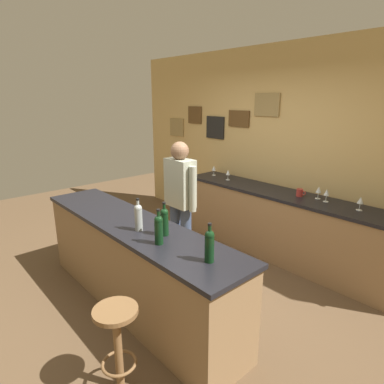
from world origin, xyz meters
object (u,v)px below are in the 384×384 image
wine_glass_b (228,173)px  wine_glass_e (360,201)px  bartender (180,200)px  coffee_mug (300,193)px  wine_bottle_b (164,221)px  wine_bottle_d (209,245)px  wine_glass_c (319,190)px  bar_stool (117,336)px  wine_bottle_c (159,229)px  wine_glass_a (214,168)px  wine_bottle_a (138,216)px  wine_glass_d (327,193)px

wine_glass_b → wine_glass_e: (1.90, 0.05, 0.00)m
bartender → coffee_mug: size_ratio=12.96×
wine_bottle_b → wine_bottle_d: size_ratio=1.00×
wine_glass_c → bar_stool: bearing=-89.8°
wine_bottle_d → wine_glass_b: (-1.65, 2.04, -0.05)m
wine_glass_b → wine_bottle_d: bearing=-50.9°
bar_stool → coffee_mug: coffee_mug is taller
wine_bottle_c → wine_glass_a: size_ratio=1.97×
bar_stool → wine_bottle_c: bearing=112.7°
bartender → wine_glass_c: bearing=53.2°
bartender → wine_bottle_a: bartender is taller
wine_glass_c → coffee_mug: 0.23m
wine_bottle_d → wine_glass_b: 2.62m
coffee_mug → wine_bottle_c: bearing=-90.5°
wine_glass_c → wine_bottle_a: bearing=-104.9°
wine_bottle_a → wine_glass_c: size_ratio=1.97×
bar_stool → wine_glass_c: (-0.01, 2.80, 0.55)m
wine_bottle_a → wine_bottle_d: size_ratio=1.00×
wine_glass_d → wine_bottle_a: bearing=-108.1°
bartender → coffee_mug: 1.51m
bartender → bar_stool: 1.83m
wine_bottle_b → wine_glass_c: bearing=80.7°
wine_bottle_a → wine_glass_c: bearing=75.1°
wine_bottle_c → wine_bottle_d: bearing=10.7°
bartender → wine_bottle_d: 1.51m
wine_bottle_b → wine_glass_d: bearing=77.3°
coffee_mug → wine_glass_e: bearing=0.7°
wine_bottle_d → wine_glass_c: size_ratio=1.97×
wine_bottle_a → wine_bottle_c: (0.36, -0.04, 0.00)m
wine_glass_e → wine_bottle_b: bearing=-112.9°
wine_bottle_a → wine_bottle_b: 0.27m
bartender → wine_glass_b: bearing=106.5°
bar_stool → wine_bottle_b: size_ratio=2.22×
wine_glass_a → wine_glass_d: size_ratio=1.00×
wine_bottle_d → coffee_mug: 2.13m
wine_glass_b → coffee_mug: bearing=1.9°
bar_stool → wine_bottle_d: 0.92m
wine_glass_a → coffee_mug: bearing=-0.8°
wine_glass_d → bartender: bearing=-130.8°
wine_bottle_c → wine_glass_e: (0.74, 2.18, -0.05)m
bar_stool → coffee_mug: bearing=94.5°
wine_glass_d → coffee_mug: bearing=-174.9°
wine_glass_c → coffee_mug: size_ratio=1.24×
bartender → wine_glass_d: bearing=49.2°
wine_glass_b → wine_glass_e: same height
bar_stool → wine_glass_d: (0.11, 2.76, 0.55)m
wine_bottle_a → wine_bottle_c: 0.36m
wine_bottle_a → coffee_mug: bearing=79.9°
wine_glass_c → coffee_mug: bearing=-161.2°
bar_stool → wine_bottle_b: wine_bottle_b is taller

